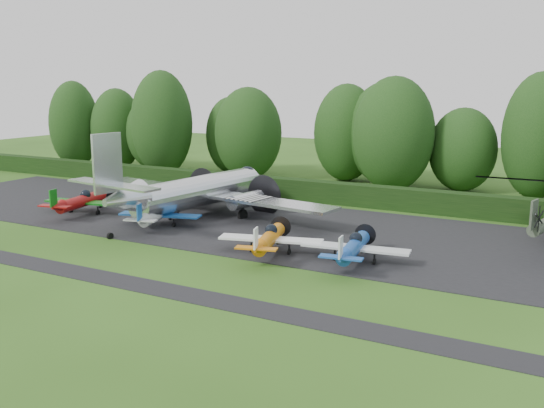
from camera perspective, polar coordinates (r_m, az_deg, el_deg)
The scene contains 20 objects.
ground at distance 41.15m, azimuth -9.38°, elevation -4.63°, with size 160.00×160.00×0.00m, color #2A4F16.
apron at distance 49.15m, azimuth -2.25°, elevation -1.83°, with size 70.00×18.00×0.01m, color black.
taxiway_verge at distance 36.82m, azimuth -15.12°, elevation -6.82°, with size 70.00×2.00×0.00m, color black.
hedgerow at distance 58.66m, azimuth 3.22°, elevation 0.35°, with size 90.00×1.60×2.00m, color black.
transport_plane at distance 51.41m, azimuth -7.12°, elevation 1.21°, with size 24.92×19.11×7.99m.
light_plane_red at distance 54.60m, azimuth -17.48°, elevation 0.26°, with size 7.44×7.83×2.86m.
light_plane_white at distance 48.44m, azimuth -10.70°, elevation -0.94°, with size 6.61×6.95×2.54m.
light_plane_orange at distance 40.06m, azimuth -0.25°, elevation -3.26°, with size 6.98×7.34×2.68m.
light_plane_blue at distance 38.41m, azimuth 7.70°, elevation -4.04°, with size 6.88×7.24×2.65m.
tree_1 at distance 70.17m, azimuth 7.02°, elevation 6.67°, with size 7.48×7.48×11.10m.
tree_3 at distance 70.91m, azimuth -2.25°, elevation 6.64°, with size 7.81×7.81×10.71m.
tree_4 at distance 84.65m, azimuth -18.12°, elevation 7.11°, with size 6.44×6.44×11.42m.
tree_5 at distance 81.52m, azimuth -14.38°, elevation 6.84°, with size 6.64×6.64×10.47m.
tree_6 at distance 64.19m, azimuth 11.37°, elevation 6.45°, with size 8.36×8.36×11.89m.
tree_7 at distance 76.19m, azimuth -3.94°, elevation 6.48°, with size 6.11×6.11×9.45m.
tree_8 at distance 65.97m, azimuth 17.52°, elevation 4.88°, with size 6.92×6.92×8.70m.
tree_9 at distance 63.91m, azimuth 23.81°, elevation 5.86°, with size 6.91×6.91×12.28m.
tree_10 at distance 74.77m, azimuth -10.32°, elevation 7.46°, with size 7.37×7.37×12.65m.
tree_11 at distance 78.90m, azimuth -10.73°, elevation 6.63°, with size 7.91×7.91×9.85m.
tree_12 at distance 68.73m, azimuth 10.76°, elevation 6.59°, with size 8.98×8.98×11.40m.
Camera 1 is at (24.42, -31.13, 11.30)m, focal length 40.00 mm.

